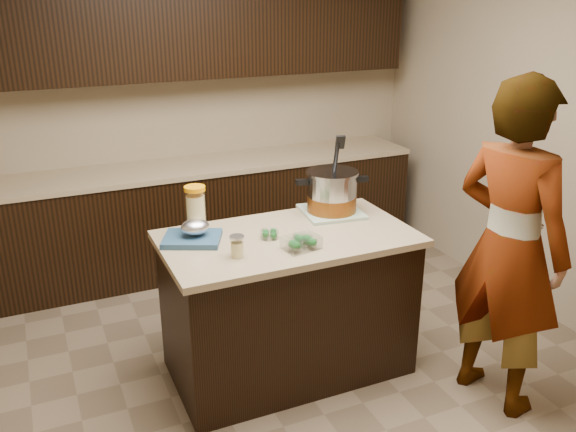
# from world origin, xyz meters

# --- Properties ---
(ground_plane) EXTENTS (4.00, 4.00, 0.00)m
(ground_plane) POSITION_xyz_m (0.00, 0.00, 0.00)
(ground_plane) COLOR brown
(ground_plane) RESTS_ON ground
(room_shell) EXTENTS (4.04, 4.04, 2.72)m
(room_shell) POSITION_xyz_m (0.00, 0.00, 1.71)
(room_shell) COLOR tan
(room_shell) RESTS_ON ground
(back_cabinets) EXTENTS (3.60, 0.63, 2.33)m
(back_cabinets) POSITION_xyz_m (0.00, 1.74, 0.94)
(back_cabinets) COLOR black
(back_cabinets) RESTS_ON ground
(island) EXTENTS (1.46, 0.81, 0.90)m
(island) POSITION_xyz_m (0.00, 0.00, 0.45)
(island) COLOR black
(island) RESTS_ON ground
(dish_towel) EXTENTS (0.40, 0.40, 0.02)m
(dish_towel) POSITION_xyz_m (0.40, 0.23, 0.91)
(dish_towel) COLOR #5D8A64
(dish_towel) RESTS_ON island
(stock_pot) EXTENTS (0.46, 0.40, 0.47)m
(stock_pot) POSITION_xyz_m (0.40, 0.22, 1.03)
(stock_pot) COLOR #B7B7BC
(stock_pot) RESTS_ON dish_towel
(lemonade_pitcher) EXTENTS (0.14, 0.14, 0.29)m
(lemonade_pitcher) POSITION_xyz_m (-0.48, 0.22, 1.04)
(lemonade_pitcher) COLOR #D6C783
(lemonade_pitcher) RESTS_ON island
(mason_jar) EXTENTS (0.10, 0.10, 0.13)m
(mason_jar) POSITION_xyz_m (-0.37, -0.16, 0.96)
(mason_jar) COLOR #D6C783
(mason_jar) RESTS_ON island
(broccoli_tub_left) EXTENTS (0.12, 0.12, 0.05)m
(broccoli_tub_left) POSITION_xyz_m (-0.11, 0.00, 0.92)
(broccoli_tub_left) COLOR silver
(broccoli_tub_left) RESTS_ON island
(broccoli_tub_right) EXTENTS (0.12, 0.12, 0.05)m
(broccoli_tub_right) POSITION_xyz_m (0.01, -0.16, 0.92)
(broccoli_tub_right) COLOR silver
(broccoli_tub_right) RESTS_ON island
(broccoli_tub_rect) EXTENTS (0.21, 0.17, 0.07)m
(broccoli_tub_rect) POSITION_xyz_m (-0.01, -0.20, 0.93)
(broccoli_tub_rect) COLOR silver
(broccoli_tub_rect) RESTS_ON island
(blue_tray) EXTENTS (0.39, 0.36, 0.12)m
(blue_tray) POSITION_xyz_m (-0.52, 0.14, 0.94)
(blue_tray) COLOR navy
(blue_tray) RESTS_ON island
(person) EXTENTS (0.59, 0.76, 1.87)m
(person) POSITION_xyz_m (0.98, -0.72, 0.93)
(person) COLOR gray
(person) RESTS_ON ground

